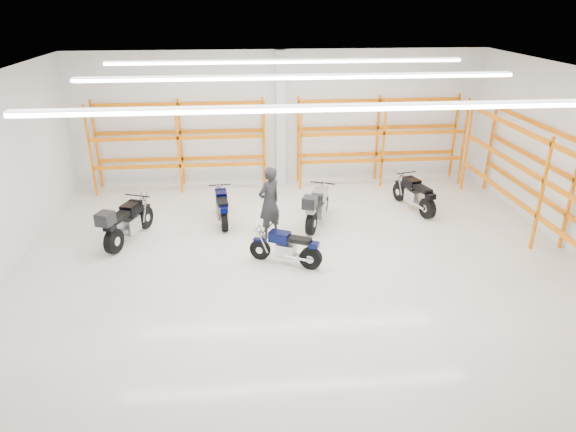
{
  "coord_description": "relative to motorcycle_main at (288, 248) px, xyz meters",
  "views": [
    {
      "loc": [
        -1.36,
        -11.35,
        6.1
      ],
      "look_at": [
        -0.25,
        0.5,
        0.97
      ],
      "focal_mm": 32.0,
      "sensor_mm": 36.0,
      "label": 1
    }
  ],
  "objects": [
    {
      "name": "pallet_racking_side",
      "position": [
        6.79,
        0.25,
        1.38
      ],
      "size": [
        0.87,
        9.07,
        3.0
      ],
      "color": "#E86C00",
      "rests_on": "ground"
    },
    {
      "name": "pallet_racking_back_right",
      "position": [
        3.71,
        5.73,
        1.35
      ],
      "size": [
        5.67,
        0.87,
        3.0
      ],
      "color": "#E86C00",
      "rests_on": "ground"
    },
    {
      "name": "pallet_racking_back_left",
      "position": [
        -3.09,
        5.73,
        1.35
      ],
      "size": [
        5.67,
        0.87,
        3.0
      ],
      "color": "#E86C00",
      "rests_on": "ground"
    },
    {
      "name": "motorcycle_back_a",
      "position": [
        -4.18,
        1.59,
        0.14
      ],
      "size": [
        1.13,
        2.26,
        1.2
      ],
      "color": "black",
      "rests_on": "ground"
    },
    {
      "name": "motorcycle_main",
      "position": [
        0.0,
        0.0,
        0.0
      ],
      "size": [
        1.74,
        0.97,
        0.92
      ],
      "color": "black",
      "rests_on": "ground"
    },
    {
      "name": "motorcycle_back_b",
      "position": [
        -1.67,
        2.73,
        0.02
      ],
      "size": [
        0.66,
        1.98,
        0.97
      ],
      "color": "black",
      "rests_on": "ground"
    },
    {
      "name": "motorcycle_back_d",
      "position": [
        4.19,
        3.1,
        0.06
      ],
      "size": [
        0.86,
        2.08,
        1.04
      ],
      "color": "black",
      "rests_on": "ground"
    },
    {
      "name": "structural_column",
      "position": [
        0.31,
        6.07,
        1.82
      ],
      "size": [
        0.32,
        0.32,
        4.5
      ],
      "primitive_type": "cube",
      "color": "white",
      "rests_on": "ground"
    },
    {
      "name": "room_shell",
      "position": [
        0.31,
        0.28,
        2.85
      ],
      "size": [
        14.02,
        12.02,
        4.51
      ],
      "color": "white",
      "rests_on": "ground"
    },
    {
      "name": "standing_man",
      "position": [
        -0.36,
        1.64,
        0.56
      ],
      "size": [
        0.86,
        0.82,
        1.99
      ],
      "primitive_type": "imported",
      "rotation": [
        0.0,
        0.0,
        3.82
      ],
      "color": "black",
      "rests_on": "ground"
    },
    {
      "name": "ground",
      "position": [
        0.31,
        0.25,
        -0.43
      ],
      "size": [
        14.0,
        14.0,
        0.0
      ],
      "primitive_type": "plane",
      "color": "beige",
      "rests_on": "ground"
    },
    {
      "name": "motorcycle_back_c",
      "position": [
        1.01,
        2.23,
        0.13
      ],
      "size": [
        1.15,
        2.19,
        1.17
      ],
      "color": "black",
      "rests_on": "ground"
    }
  ]
}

